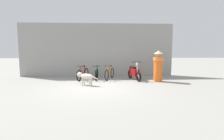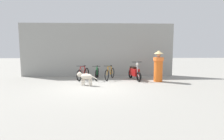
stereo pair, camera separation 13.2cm
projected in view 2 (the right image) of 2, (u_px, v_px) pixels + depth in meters
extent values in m
plane|color=gray|center=(95.00, 87.00, 7.92)|extent=(60.00, 60.00, 0.00)
cube|color=gray|center=(98.00, 50.00, 11.24)|extent=(9.78, 0.20, 3.37)
torus|color=black|center=(79.00, 75.00, 9.52)|extent=(0.24, 0.61, 0.62)
torus|color=black|center=(87.00, 73.00, 10.51)|extent=(0.24, 0.61, 0.62)
cylinder|color=red|center=(82.00, 71.00, 9.88)|extent=(0.18, 0.49, 0.52)
cylinder|color=red|center=(84.00, 71.00, 10.16)|extent=(0.07, 0.13, 0.47)
cylinder|color=red|center=(83.00, 67.00, 9.90)|extent=(0.20, 0.57, 0.06)
cylinder|color=red|center=(85.00, 74.00, 10.32)|extent=(0.14, 0.38, 0.07)
cylinder|color=red|center=(86.00, 70.00, 10.35)|extent=(0.12, 0.30, 0.43)
cylinder|color=red|center=(80.00, 71.00, 9.57)|extent=(0.08, 0.18, 0.46)
cube|color=black|center=(85.00, 66.00, 10.18)|extent=(0.12, 0.19, 0.05)
cylinder|color=black|center=(80.00, 66.00, 9.61)|extent=(0.45, 0.16, 0.02)
torus|color=black|center=(96.00, 75.00, 9.55)|extent=(0.09, 0.61, 0.61)
torus|color=black|center=(98.00, 73.00, 10.64)|extent=(0.09, 0.61, 0.61)
cylinder|color=#1E7238|center=(97.00, 71.00, 9.95)|extent=(0.05, 0.54, 0.51)
cylinder|color=#1E7238|center=(97.00, 70.00, 10.27)|extent=(0.03, 0.14, 0.46)
cylinder|color=#1E7238|center=(97.00, 67.00, 9.98)|extent=(0.06, 0.63, 0.06)
cylinder|color=#1E7238|center=(98.00, 74.00, 10.44)|extent=(0.05, 0.42, 0.07)
cylinder|color=#1E7238|center=(98.00, 70.00, 10.47)|extent=(0.04, 0.33, 0.43)
cylinder|color=#1E7238|center=(96.00, 71.00, 9.61)|extent=(0.04, 0.19, 0.45)
cube|color=black|center=(97.00, 66.00, 10.29)|extent=(0.08, 0.18, 0.05)
cylinder|color=black|center=(96.00, 66.00, 9.66)|extent=(0.46, 0.05, 0.02)
torus|color=black|center=(107.00, 75.00, 9.61)|extent=(0.25, 0.59, 0.62)
torus|color=black|center=(113.00, 73.00, 10.63)|extent=(0.25, 0.59, 0.62)
cylinder|color=orange|center=(109.00, 71.00, 9.98)|extent=(0.21, 0.51, 0.51)
cylinder|color=orange|center=(111.00, 70.00, 10.28)|extent=(0.07, 0.14, 0.47)
cylinder|color=orange|center=(109.00, 67.00, 10.00)|extent=(0.24, 0.59, 0.06)
cylinder|color=orange|center=(112.00, 74.00, 10.44)|extent=(0.16, 0.39, 0.07)
cylinder|color=orange|center=(112.00, 70.00, 10.46)|extent=(0.13, 0.31, 0.43)
cylinder|color=orange|center=(107.00, 71.00, 9.66)|extent=(0.09, 0.19, 0.46)
cube|color=black|center=(111.00, 66.00, 10.30)|extent=(0.13, 0.19, 0.05)
cylinder|color=black|center=(108.00, 66.00, 9.71)|extent=(0.44, 0.18, 0.02)
torus|color=black|center=(139.00, 77.00, 9.29)|extent=(0.21, 0.54, 0.53)
torus|color=black|center=(130.00, 74.00, 10.46)|extent=(0.21, 0.54, 0.53)
cube|color=maroon|center=(134.00, 72.00, 9.85)|extent=(0.46, 0.87, 0.39)
cube|color=black|center=(133.00, 68.00, 9.97)|extent=(0.35, 0.57, 0.10)
cylinder|color=silver|center=(137.00, 67.00, 9.46)|extent=(0.08, 0.15, 0.60)
cylinder|color=silver|center=(138.00, 75.00, 9.37)|extent=(0.09, 0.21, 0.21)
cylinder|color=black|center=(137.00, 62.00, 9.47)|extent=(0.57, 0.16, 0.03)
sphere|color=silver|center=(137.00, 64.00, 9.45)|extent=(0.17, 0.17, 0.14)
ellipsoid|color=beige|center=(86.00, 76.00, 8.28)|extent=(0.72, 0.56, 0.28)
cylinder|color=beige|center=(82.00, 82.00, 8.33)|extent=(0.08, 0.08, 0.33)
cylinder|color=beige|center=(84.00, 81.00, 8.46)|extent=(0.08, 0.08, 0.33)
cylinder|color=beige|center=(89.00, 83.00, 8.15)|extent=(0.08, 0.08, 0.33)
cylinder|color=beige|center=(91.00, 82.00, 8.29)|extent=(0.08, 0.08, 0.33)
sphere|color=beige|center=(80.00, 74.00, 8.44)|extent=(0.32, 0.32, 0.24)
ellipsoid|color=beige|center=(78.00, 75.00, 8.48)|extent=(0.16, 0.14, 0.09)
cylinder|color=beige|center=(95.00, 78.00, 8.09)|extent=(0.27, 0.17, 0.15)
cylinder|color=orange|center=(158.00, 70.00, 9.30)|extent=(0.49, 0.49, 1.29)
cylinder|color=orange|center=(159.00, 59.00, 9.24)|extent=(0.58, 0.58, 0.18)
sphere|color=tan|center=(159.00, 55.00, 9.22)|extent=(0.22, 0.22, 0.21)
cone|color=tan|center=(159.00, 52.00, 9.20)|extent=(0.55, 0.55, 0.18)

